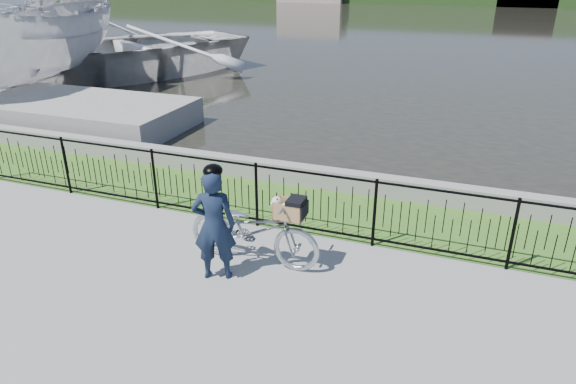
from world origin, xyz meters
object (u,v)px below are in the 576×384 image
at_px(cyclist, 214,224).
at_px(boat_far, 122,49).
at_px(dock, 26,107).
at_px(bicycle_rig, 254,229).
at_px(boat_near, 27,41).

relative_size(cyclist, boat_far, 0.14).
bearing_deg(dock, cyclist, -31.39).
height_order(bicycle_rig, boat_near, boat_near).
relative_size(bicycle_rig, boat_near, 0.22).
distance_m(boat_near, boat_far, 4.37).
height_order(dock, boat_far, boat_far).
bearing_deg(cyclist, boat_near, 144.77).
relative_size(dock, boat_far, 0.80).
bearing_deg(bicycle_rig, dock, 152.15).
bearing_deg(bicycle_rig, boat_near, 147.67).
bearing_deg(dock, boat_near, 128.27).
xyz_separation_m(bicycle_rig, boat_far, (-10.62, 11.23, 0.50)).
bearing_deg(boat_far, boat_near, -94.86).
bearing_deg(boat_far, bicycle_rig, -46.60).
bearing_deg(cyclist, boat_far, 131.06).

